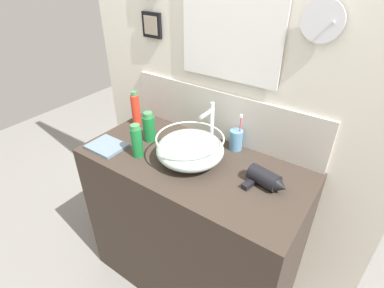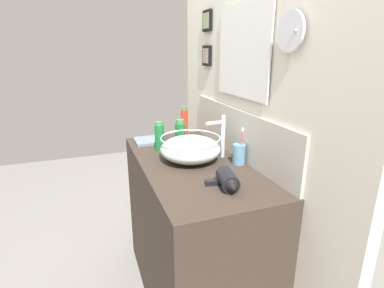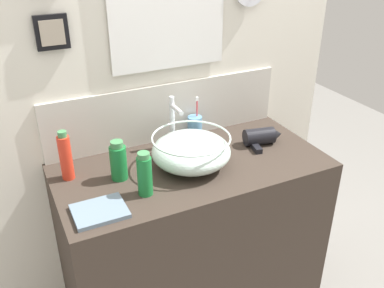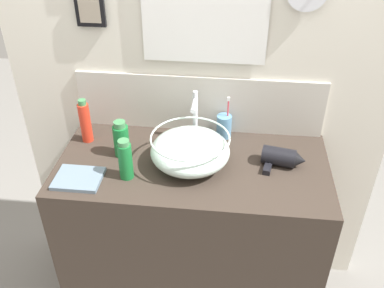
% 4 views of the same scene
% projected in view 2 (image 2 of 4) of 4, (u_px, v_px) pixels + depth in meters
% --- Properties ---
extents(vanity_counter, '(1.16, 0.56, 0.92)m').
position_uv_depth(vanity_counter, '(192.00, 233.00, 1.80)').
color(vanity_counter, '#382D26').
rests_on(vanity_counter, ground).
extents(back_panel, '(1.76, 0.10, 2.58)m').
position_uv_depth(back_panel, '(245.00, 93.00, 1.65)').
color(back_panel, silver).
rests_on(back_panel, ground).
extents(glass_bowl_sink, '(0.33, 0.33, 0.14)m').
position_uv_depth(glass_bowl_sink, '(190.00, 149.00, 1.64)').
color(glass_bowl_sink, silver).
rests_on(glass_bowl_sink, vanity_counter).
extents(faucet, '(0.02, 0.12, 0.25)m').
position_uv_depth(faucet, '(221.00, 134.00, 1.68)').
color(faucet, silver).
rests_on(faucet, vanity_counter).
extents(hair_drier, '(0.19, 0.14, 0.08)m').
position_uv_depth(hair_drier, '(228.00, 181.00, 1.32)').
color(hair_drier, black).
rests_on(hair_drier, vanity_counter).
extents(toothbrush_cup, '(0.07, 0.07, 0.20)m').
position_uv_depth(toothbrush_cup, '(239.00, 154.00, 1.61)').
color(toothbrush_cup, '#598CB2').
rests_on(toothbrush_cup, vanity_counter).
extents(soap_dispenser, '(0.05, 0.05, 0.21)m').
position_uv_depth(soap_dispenser, '(184.00, 122.00, 2.11)').
color(soap_dispenser, red).
rests_on(soap_dispenser, vanity_counter).
extents(spray_bottle, '(0.07, 0.07, 0.17)m').
position_uv_depth(spray_bottle, '(180.00, 133.00, 1.92)').
color(spray_bottle, '#197233').
rests_on(spray_bottle, vanity_counter).
extents(shampoo_bottle, '(0.06, 0.06, 0.18)m').
position_uv_depth(shampoo_bottle, '(160.00, 136.00, 1.82)').
color(shampoo_bottle, '#197233').
rests_on(shampoo_bottle, vanity_counter).
extents(hand_towel, '(0.19, 0.15, 0.02)m').
position_uv_depth(hand_towel, '(147.00, 141.00, 2.00)').
color(hand_towel, slate).
rests_on(hand_towel, vanity_counter).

